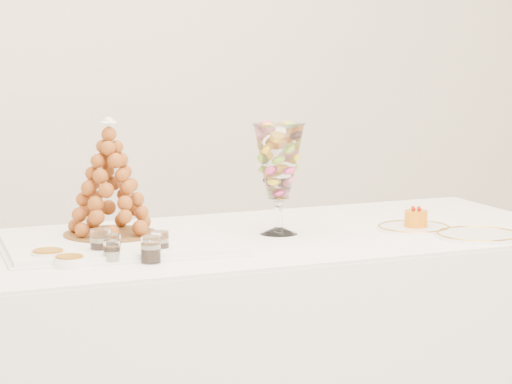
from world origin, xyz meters
name	(u,v)px	position (x,y,z in m)	size (l,w,h in m)	color
buffet_table	(224,372)	(-0.07, 0.34, 0.41)	(2.19, 0.92, 0.83)	white
lace_tray	(119,243)	(-0.39, 0.36, 0.84)	(0.65, 0.49, 0.02)	white
macaron_vase	(279,163)	(0.12, 0.35, 1.04)	(0.15, 0.15, 0.34)	white
cake_plate	(414,228)	(0.53, 0.23, 0.83)	(0.23, 0.23, 0.01)	white
spare_plate	(478,235)	(0.64, 0.04, 0.83)	(0.26, 0.26, 0.01)	white
verrine_a	(101,243)	(-0.48, 0.24, 0.86)	(0.06, 0.06, 0.08)	white
verrine_b	(113,245)	(-0.45, 0.23, 0.86)	(0.05, 0.05, 0.06)	white
verrine_c	(160,243)	(-0.32, 0.19, 0.86)	(0.05, 0.05, 0.07)	white
verrine_d	(112,252)	(-0.48, 0.14, 0.86)	(0.05, 0.05, 0.06)	white
verrine_e	(151,250)	(-0.38, 0.10, 0.86)	(0.05, 0.05, 0.07)	white
ramekin_back	(48,256)	(-0.63, 0.24, 0.84)	(0.09, 0.09, 0.03)	white
ramekin_front	(69,262)	(-0.59, 0.15, 0.84)	(0.08, 0.08, 0.03)	white
croquembouche	(110,178)	(-0.39, 0.43, 1.02)	(0.28, 0.28, 0.35)	brown
mousse_cake	(416,218)	(0.54, 0.23, 0.86)	(0.07, 0.07, 0.06)	orange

